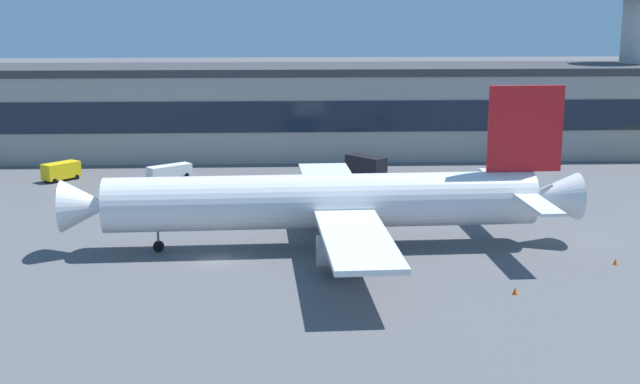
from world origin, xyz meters
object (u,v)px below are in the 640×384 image
Objects in this scene: control_tower at (638,34)px; traffic_cone_1 at (515,291)px; crew_van at (60,170)px; belt_loader at (170,171)px; traffic_cone_0 at (615,262)px; airliner at (330,201)px; stair_truck at (365,167)px; baggage_tug at (520,164)px.

traffic_cone_1 is at bearing -118.08° from control_tower.
control_tower is 95.04m from crew_van.
belt_loader is 10.72× the size of traffic_cone_0.
control_tower is 85.58m from traffic_cone_1.
airliner is 89.96× the size of traffic_cone_0.
stair_truck is 9.46× the size of traffic_cone_1.
control_tower is 80.51m from belt_loader.
airliner is 50.74m from crew_van.
stair_truck is 10.32× the size of traffic_cone_0.
crew_van is 72.21m from traffic_cone_1.
baggage_tug reaches higher than traffic_cone_1.
traffic_cone_1 is (51.25, -50.86, -1.14)m from crew_van.
baggage_tug is at bearing 3.22° from crew_van.
baggage_tug is (66.51, 3.74, -0.37)m from crew_van.
belt_loader reaches higher than traffic_cone_0.
traffic_cone_0 is (20.34, -40.64, -1.68)m from stair_truck.
control_tower reaches higher than baggage_tug.
crew_van is 9.04× the size of traffic_cone_0.
stair_truck is 1.49× the size of baggage_tug.
crew_van is 0.84× the size of belt_loader.
traffic_cone_0 is (-27.33, -65.48, -19.08)m from control_tower.
belt_loader is 9.83× the size of traffic_cone_1.
baggage_tug reaches higher than traffic_cone_0.
crew_van is at bearing 135.22° from traffic_cone_1.
belt_loader is (-51.25, -2.99, 0.07)m from baggage_tug.
control_tower is 5.09× the size of stair_truck.
baggage_tug is (23.66, 5.83, -0.89)m from stair_truck.
belt_loader is (-20.78, 36.30, -3.76)m from airliner.
belt_loader reaches higher than baggage_tug.
belt_loader is (-27.59, 2.84, -0.83)m from stair_truck.
traffic_cone_1 is at bearing -145.76° from traffic_cone_0.
crew_van is at bearing -176.78° from baggage_tug.
crew_van is 76.29m from traffic_cone_0.
crew_van is (-36.03, 35.55, -3.45)m from airliner.
stair_truck reaches higher than crew_van.
airliner reaches higher than belt_loader.
baggage_tug is 6.34× the size of traffic_cone_1.
belt_loader is 62.93m from traffic_cone_1.
traffic_cone_1 is (-11.94, -8.13, 0.03)m from traffic_cone_0.
control_tower reaches higher than stair_truck.
belt_loader is at bearing -163.71° from control_tower.
baggage_tug is (30.47, 39.29, -3.83)m from airliner.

